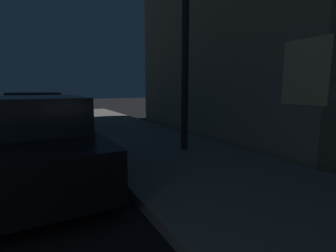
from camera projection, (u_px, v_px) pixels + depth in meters
car_black at (35, 140)px, 4.07m from camera, size 2.03×4.07×1.43m
car_white at (34, 112)px, 8.89m from camera, size 2.18×4.44×1.43m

